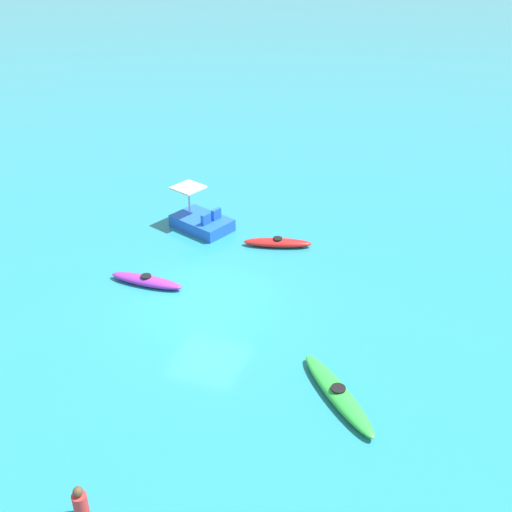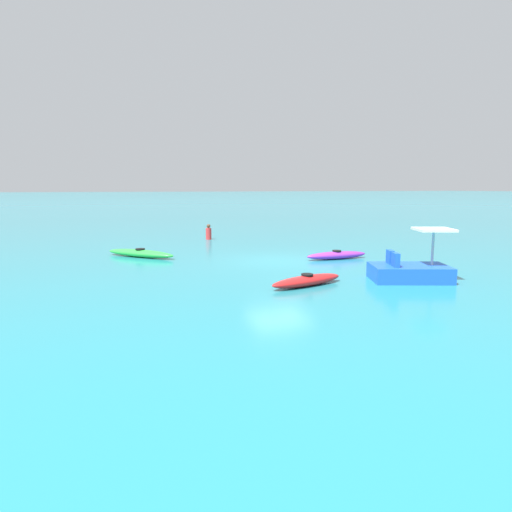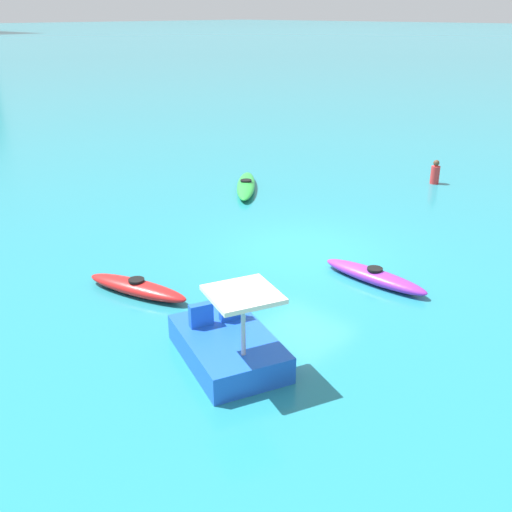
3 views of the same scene
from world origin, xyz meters
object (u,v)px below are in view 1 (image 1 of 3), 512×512
object	(u,v)px
kayak_green	(338,393)
kayak_red	(278,243)
kayak_purple	(146,281)
person_near_shore	(80,504)
pedal_boat_blue	(202,221)

from	to	relation	value
kayak_green	kayak_red	xyz separation A→B (m)	(-7.65, -4.06, 0.00)
kayak_green	kayak_purple	bearing A→B (deg)	-114.50
kayak_purple	person_near_shore	distance (m)	9.39
kayak_red	pedal_boat_blue	bearing A→B (deg)	-97.78
kayak_purple	kayak_red	world-z (taller)	same
kayak_green	pedal_boat_blue	distance (m)	11.05
kayak_purple	person_near_shore	size ratio (longest dim) A/B	3.13
kayak_green	person_near_shore	distance (m)	6.99
kayak_red	pedal_boat_blue	world-z (taller)	pedal_boat_blue
kayak_purple	kayak_green	bearing A→B (deg)	65.50
person_near_shore	kayak_red	bearing A→B (deg)	178.29
kayak_purple	pedal_boat_blue	distance (m)	4.66
kayak_purple	kayak_green	distance (m)	8.34
kayak_green	pedal_boat_blue	xyz separation A→B (m)	(-8.11, -7.49, 0.17)
kayak_red	kayak_green	bearing A→B (deg)	27.95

